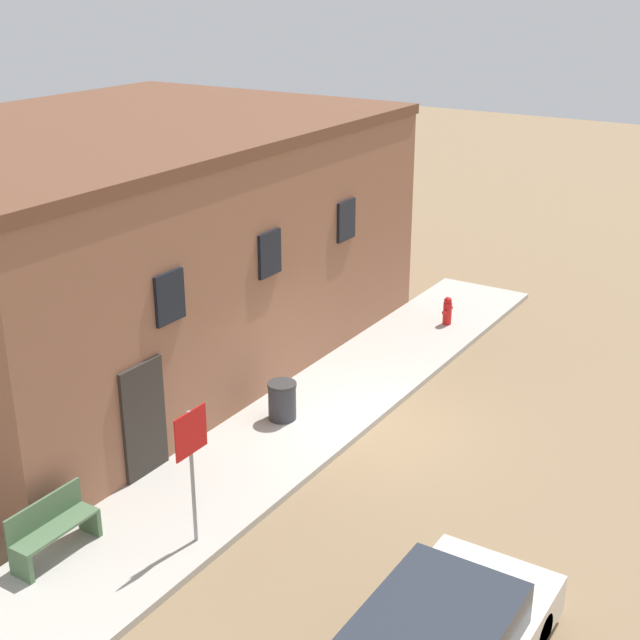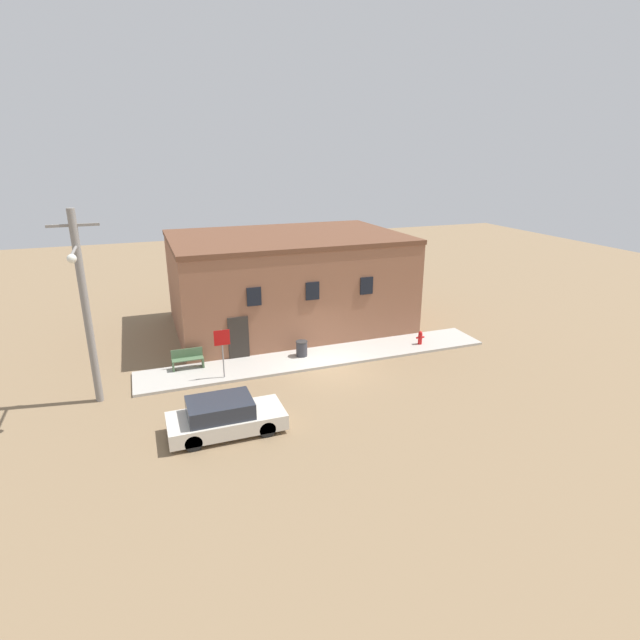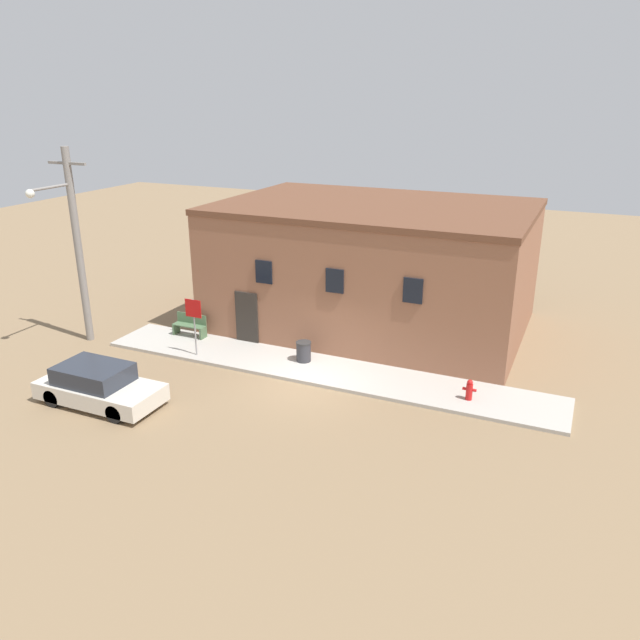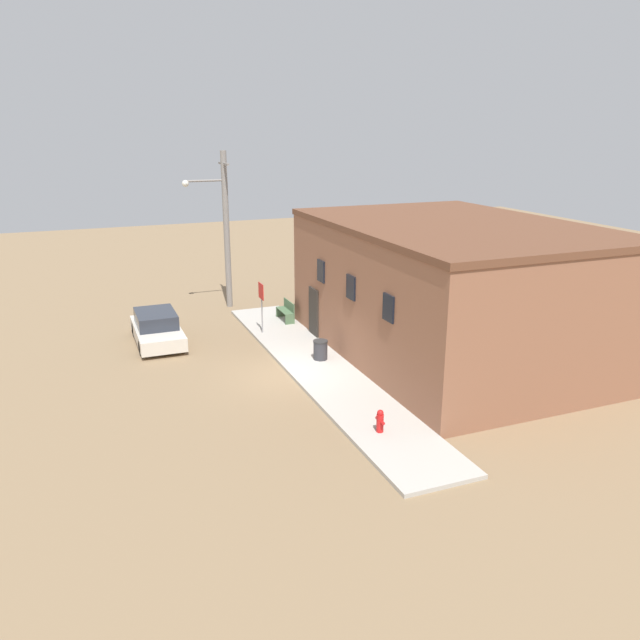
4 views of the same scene
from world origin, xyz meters
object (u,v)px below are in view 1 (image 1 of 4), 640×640
at_px(fire_hydrant, 447,311).
at_px(trash_bin, 282,401).
at_px(bench, 52,528).
at_px(stop_sign, 192,451).

xyz_separation_m(fire_hydrant, trash_bin, (-6.30, 0.63, 0.03)).
distance_m(bench, trash_bin, 5.43).
bearing_deg(fire_hydrant, bench, 174.75).
bearing_deg(trash_bin, bench, 175.28).
xyz_separation_m(stop_sign, trash_bin, (4.02, 1.15, -1.18)).
relative_size(stop_sign, trash_bin, 2.92).
bearing_deg(stop_sign, bench, 131.05).
bearing_deg(stop_sign, trash_bin, 16.01).
height_order(stop_sign, trash_bin, stop_sign).
relative_size(bench, trash_bin, 1.86).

